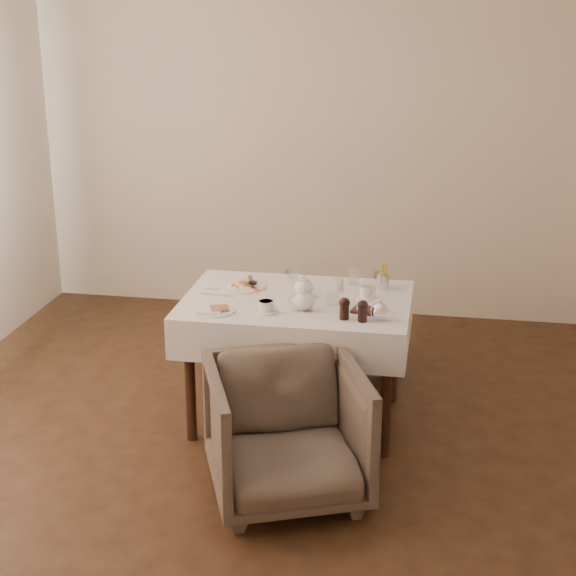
% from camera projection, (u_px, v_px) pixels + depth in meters
% --- Properties ---
extents(table, '(1.28, 0.88, 0.75)m').
position_uv_depth(table, '(296.00, 318.00, 5.01)').
color(table, black).
rests_on(table, ground).
extents(armchair_near, '(0.97, 0.98, 0.69)m').
position_uv_depth(armchair_near, '(287.00, 433.00, 4.34)').
color(armchair_near, '#4F443A').
rests_on(armchair_near, ground).
extents(armchair_far, '(0.73, 0.75, 0.61)m').
position_uv_depth(armchair_far, '(333.00, 326.00, 5.82)').
color(armchair_far, '#4F443A').
rests_on(armchair_far, ground).
extents(breakfast_plate, '(0.27, 0.27, 0.03)m').
position_uv_depth(breakfast_plate, '(243.00, 285.00, 5.17)').
color(breakfast_plate, white).
rests_on(breakfast_plate, table).
extents(side_plate, '(0.19, 0.19, 0.02)m').
position_uv_depth(side_plate, '(216.00, 311.00, 4.77)').
color(side_plate, white).
rests_on(side_plate, table).
extents(teapot_centre, '(0.19, 0.17, 0.12)m').
position_uv_depth(teapot_centre, '(303.00, 286.00, 5.00)').
color(teapot_centre, white).
rests_on(teapot_centre, table).
extents(teapot_front, '(0.20, 0.17, 0.13)m').
position_uv_depth(teapot_front, '(304.00, 299.00, 4.78)').
color(teapot_front, white).
rests_on(teapot_front, table).
extents(creamer, '(0.08, 0.08, 0.07)m').
position_uv_depth(creamer, '(338.00, 284.00, 5.11)').
color(creamer, white).
rests_on(creamer, table).
extents(teacup_near, '(0.13, 0.13, 0.06)m').
position_uv_depth(teacup_near, '(266.00, 307.00, 4.77)').
color(teacup_near, white).
rests_on(teacup_near, table).
extents(teacup_far, '(0.14, 0.14, 0.07)m').
position_uv_depth(teacup_far, '(368.00, 293.00, 4.98)').
color(teacup_far, white).
rests_on(teacup_far, table).
extents(glass_left, '(0.06, 0.06, 0.09)m').
position_uv_depth(glass_left, '(293.00, 276.00, 5.23)').
color(glass_left, silver).
rests_on(glass_left, table).
extents(glass_mid, '(0.08, 0.08, 0.10)m').
position_uv_depth(glass_mid, '(333.00, 296.00, 4.87)').
color(glass_mid, silver).
rests_on(glass_mid, table).
extents(glass_right, '(0.07, 0.07, 0.09)m').
position_uv_depth(glass_right, '(354.00, 276.00, 5.22)').
color(glass_right, silver).
rests_on(glass_right, table).
extents(condiment_board, '(0.20, 0.15, 0.04)m').
position_uv_depth(condiment_board, '(368.00, 309.00, 4.77)').
color(condiment_board, black).
rests_on(condiment_board, table).
extents(pepper_mill_left, '(0.07, 0.07, 0.12)m').
position_uv_depth(pepper_mill_left, '(344.00, 308.00, 4.66)').
color(pepper_mill_left, black).
rests_on(pepper_mill_left, table).
extents(pepper_mill_right, '(0.08, 0.08, 0.12)m').
position_uv_depth(pepper_mill_right, '(363.00, 311.00, 4.62)').
color(pepper_mill_right, black).
rests_on(pepper_mill_right, table).
extents(silver_pot, '(0.13, 0.11, 0.12)m').
position_uv_depth(silver_pot, '(379.00, 310.00, 4.64)').
color(silver_pot, white).
rests_on(silver_pot, table).
extents(fries_cup, '(0.07, 0.07, 0.16)m').
position_uv_depth(fries_cup, '(383.00, 278.00, 5.12)').
color(fries_cup, silver).
rests_on(fries_cup, table).
extents(cutlery_fork, '(0.17, 0.04, 0.00)m').
position_uv_depth(cutlery_fork, '(220.00, 289.00, 5.13)').
color(cutlery_fork, silver).
rests_on(cutlery_fork, table).
extents(cutlery_knife, '(0.21, 0.04, 0.00)m').
position_uv_depth(cutlery_knife, '(217.00, 295.00, 5.03)').
color(cutlery_knife, silver).
rests_on(cutlery_knife, table).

